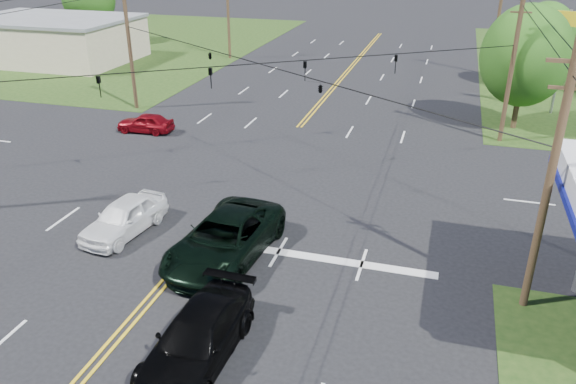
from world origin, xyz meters
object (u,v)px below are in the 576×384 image
(retail_nw, at_px, (52,41))
(suv_black, at_px, (198,338))
(pole_se, at_px, (550,179))
(tree_right_a, at_px, (526,56))
(tree_right_b, at_px, (544,37))
(pole_ne, at_px, (512,64))
(pickup_white, at_px, (124,217))
(pole_right_far, at_px, (499,17))
(pole_nw, at_px, (129,42))
(pickup_dkgreen, at_px, (225,238))
(pole_left_far, at_px, (228,7))

(retail_nw, bearing_deg, suv_black, -48.12)
(pole_se, bearing_deg, tree_right_a, 87.27)
(suv_black, bearing_deg, tree_right_b, 72.58)
(retail_nw, relative_size, tree_right_a, 1.96)
(pole_ne, height_order, pickup_white, pole_ne)
(pole_right_far, distance_m, pickup_white, 40.13)
(pole_right_far, height_order, tree_right_a, pole_right_far)
(pole_ne, distance_m, tree_right_a, 3.16)
(pole_se, xyz_separation_m, pole_nw, (-26.00, 18.00, 0.00))
(pickup_white, bearing_deg, pickup_dkgreen, -0.48)
(tree_right_b, height_order, suv_black, tree_right_b)
(pole_nw, bearing_deg, tree_right_b, 26.95)
(pole_nw, height_order, pole_right_far, pole_right_far)
(pickup_dkgreen, bearing_deg, retail_nw, 140.36)
(pickup_dkgreen, xyz_separation_m, pickup_white, (-5.07, 0.74, -0.14))
(pole_nw, xyz_separation_m, pole_left_far, (0.00, 19.00, 0.25))
(pole_right_far, distance_m, suv_black, 44.18)
(pole_nw, distance_m, tree_right_a, 27.17)
(pole_right_far, bearing_deg, tree_right_a, -86.42)
(pole_ne, bearing_deg, pickup_white, -133.62)
(pickup_dkgreen, bearing_deg, pole_se, 5.14)
(pole_ne, height_order, suv_black, pole_ne)
(pole_right_far, bearing_deg, retail_nw, -172.06)
(retail_nw, bearing_deg, pickup_white, -48.84)
(pole_nw, height_order, pole_left_far, pole_left_far)
(pole_ne, height_order, tree_right_b, pole_ne)
(retail_nw, xyz_separation_m, pickup_white, (26.50, -30.31, -1.22))
(pole_left_far, bearing_deg, pole_ne, -36.16)
(pole_ne, distance_m, tree_right_b, 15.42)
(pole_nw, height_order, tree_right_a, pole_nw)
(pole_right_far, distance_m, pickup_dkgreen, 39.01)
(pole_right_far, xyz_separation_m, tree_right_b, (3.50, -4.00, -0.95))
(retail_nw, bearing_deg, pole_left_far, 19.44)
(pole_se, distance_m, tree_right_a, 21.02)
(pole_se, xyz_separation_m, pickup_dkgreen, (-11.43, -0.05, -4.00))
(tree_right_b, xyz_separation_m, pickup_white, (-20.00, -32.31, -3.44))
(pole_se, distance_m, pickup_white, 17.02)
(suv_black, bearing_deg, pole_right_far, 78.62)
(retail_nw, height_order, pole_nw, pole_nw)
(pole_ne, distance_m, pole_right_far, 19.00)
(pole_nw, bearing_deg, pickup_dkgreen, -51.09)
(pole_se, bearing_deg, pickup_dkgreen, -179.75)
(retail_nw, bearing_deg, tree_right_b, 2.46)
(pole_se, height_order, pole_left_far, pole_left_far)
(pickup_dkgreen, bearing_deg, pole_nw, 133.79)
(pole_se, xyz_separation_m, suv_black, (-10.00, -5.81, -4.13))
(tree_right_b, bearing_deg, retail_nw, -177.54)
(pole_nw, xyz_separation_m, pole_right_far, (26.00, 19.00, 0.25))
(pole_nw, distance_m, pickup_dkgreen, 23.54)
(pole_right_far, bearing_deg, pickup_dkgreen, -107.15)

